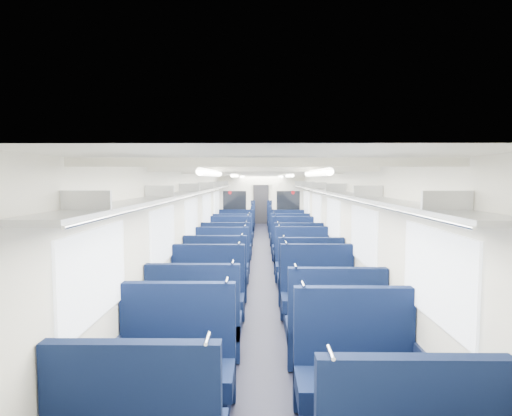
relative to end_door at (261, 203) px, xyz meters
The scene contains 39 objects.
floor 9.00m from the end_door, 90.00° to the right, with size 2.80×18.00×0.01m, color black.
ceiling 9.04m from the end_door, 90.00° to the right, with size 2.80×18.00×0.01m, color white.
wall_left 9.05m from the end_door, 98.90° to the right, with size 0.02×18.00×2.35m, color silver.
dado_left 9.07m from the end_door, 98.81° to the right, with size 0.03×17.90×0.70m, color black.
wall_right 9.05m from the end_door, 81.10° to the right, with size 0.02×18.00×2.35m, color silver.
dado_right 9.07m from the end_door, 81.19° to the right, with size 0.03×17.90×0.70m, color black.
wall_far 0.19m from the end_door, 90.00° to the left, with size 2.80×0.02×2.35m, color silver.
luggage_rack_left 9.07m from the end_door, 97.73° to the right, with size 0.36×17.40×0.18m.
luggage_rack_right 9.07m from the end_door, 82.27° to the right, with size 0.36×17.40×0.18m.
windows 9.41m from the end_door, 90.00° to the right, with size 2.78×15.60×0.75m.
ceiling_fittings 9.29m from the end_door, 90.00° to the right, with size 2.70×16.06×0.11m.
end_door is the anchor object (origin of this frame).
bulkhead 6.47m from the end_door, 90.00° to the right, with size 2.80×0.10×2.35m.
seat_2 16.04m from the end_door, 92.97° to the right, with size 1.11×0.61×1.24m.
seat_3 16.19m from the end_door, 87.06° to the right, with size 1.11×0.61×1.24m.
seat_4 14.89m from the end_door, 93.20° to the right, with size 1.11×0.61×1.24m.
seat_5 15.08m from the end_door, 86.84° to the right, with size 1.11×0.61×1.24m.
seat_6 13.79m from the end_door, 93.45° to the right, with size 1.11×0.61×1.24m.
seat_7 13.74m from the end_door, 86.53° to the right, with size 1.11×0.61×1.24m.
seat_8 12.55m from the end_door, 93.80° to the right, with size 1.11×0.61×1.24m.
seat_9 12.76m from the end_door, 86.27° to the right, with size 1.11×0.61×1.24m.
seat_10 11.61m from the end_door, 94.11° to the right, with size 1.11×0.61×1.24m.
seat_11 11.51m from the end_door, 85.86° to the right, with size 1.11×0.61×1.24m.
seat_12 10.43m from the end_door, 94.57° to the right, with size 1.11×0.61×1.24m.
seat_13 10.49m from the end_door, 85.46° to the right, with size 1.11×0.61×1.24m.
seat_14 9.16m from the end_door, 95.21° to the right, with size 1.11×0.61×1.24m.
seat_15 9.28m from the end_door, 84.86° to the right, with size 1.11×0.61×1.24m.
seat_16 8.18m from the end_door, 95.84° to the right, with size 1.11×0.61×1.24m.
seat_17 8.02m from the end_door, 84.04° to the right, with size 1.11×0.61×1.24m.
seat_18 6.91m from the end_door, 96.92° to the right, with size 1.11×0.61×1.24m.
seat_19 7.00m from the end_door, 83.16° to the right, with size 1.11×0.61×1.24m.
seat_20 4.88m from the end_door, 99.87° to the right, with size 1.11×0.61×1.24m.
seat_21 4.99m from the end_door, 80.35° to the right, with size 1.11×0.61×1.24m.
seat_22 3.75m from the end_door, 102.97° to the right, with size 1.11×0.61×1.24m.
seat_23 3.75m from the end_door, 77.04° to the right, with size 1.11×0.61×1.24m.
seat_24 2.76m from the end_door, 107.99° to the right, with size 1.11×0.61×1.24m.
seat_25 2.78m from the end_door, 72.15° to the right, with size 1.11×0.61×1.24m.
seat_26 1.76m from the end_door, 120.29° to the right, with size 1.11×0.61×1.24m.
seat_27 1.70m from the end_door, 58.50° to the right, with size 1.11×0.61×1.24m.
Camera 1 is at (-0.04, -10.73, 2.20)m, focal length 28.37 mm.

